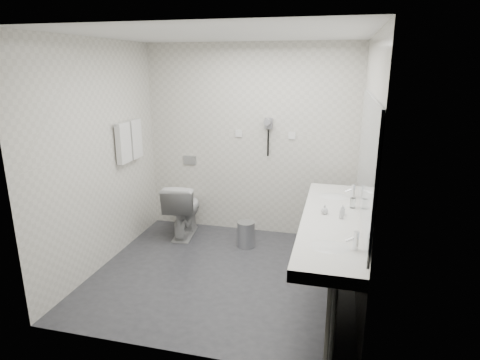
# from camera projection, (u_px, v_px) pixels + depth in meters

# --- Properties ---
(floor) EXTENTS (2.80, 2.80, 0.00)m
(floor) POSITION_uv_depth(u_px,v_px,m) (224.00, 274.00, 4.47)
(floor) COLOR #2C2D32
(floor) RESTS_ON ground
(ceiling) EXTENTS (2.80, 2.80, 0.00)m
(ceiling) POSITION_uv_depth(u_px,v_px,m) (221.00, 34.00, 3.78)
(ceiling) COLOR silver
(ceiling) RESTS_ON wall_back
(wall_back) EXTENTS (2.80, 0.00, 2.80)m
(wall_back) POSITION_uv_depth(u_px,v_px,m) (250.00, 141.00, 5.34)
(wall_back) COLOR silver
(wall_back) RESTS_ON floor
(wall_front) EXTENTS (2.80, 0.00, 2.80)m
(wall_front) POSITION_uv_depth(u_px,v_px,m) (171.00, 206.00, 2.91)
(wall_front) COLOR silver
(wall_front) RESTS_ON floor
(wall_left) EXTENTS (0.00, 2.60, 2.60)m
(wall_left) POSITION_uv_depth(u_px,v_px,m) (100.00, 157.00, 4.45)
(wall_left) COLOR silver
(wall_left) RESTS_ON floor
(wall_right) EXTENTS (0.00, 2.60, 2.60)m
(wall_right) POSITION_uv_depth(u_px,v_px,m) (365.00, 173.00, 3.80)
(wall_right) COLOR silver
(wall_right) RESTS_ON floor
(vanity_counter) EXTENTS (0.55, 2.20, 0.10)m
(vanity_counter) POSITION_uv_depth(u_px,v_px,m) (332.00, 223.00, 3.80)
(vanity_counter) COLOR white
(vanity_counter) RESTS_ON floor
(vanity_panel) EXTENTS (0.03, 2.15, 0.75)m
(vanity_panel) POSITION_uv_depth(u_px,v_px,m) (332.00, 264.00, 3.91)
(vanity_panel) COLOR gray
(vanity_panel) RESTS_ON floor
(vanity_post_near) EXTENTS (0.06, 0.06, 0.75)m
(vanity_post_near) POSITION_uv_depth(u_px,v_px,m) (331.00, 330.00, 2.93)
(vanity_post_near) COLOR silver
(vanity_post_near) RESTS_ON floor
(vanity_post_far) EXTENTS (0.06, 0.06, 0.75)m
(vanity_post_far) POSITION_uv_depth(u_px,v_px,m) (337.00, 224.00, 4.87)
(vanity_post_far) COLOR silver
(vanity_post_far) RESTS_ON floor
(mirror) EXTENTS (0.02, 2.20, 1.05)m
(mirror) POSITION_uv_depth(u_px,v_px,m) (366.00, 156.00, 3.56)
(mirror) COLOR #B2BCC6
(mirror) RESTS_ON wall_right
(basin_near) EXTENTS (0.40, 0.31, 0.05)m
(basin_near) POSITION_uv_depth(u_px,v_px,m) (329.00, 249.00, 3.18)
(basin_near) COLOR white
(basin_near) RESTS_ON vanity_counter
(basin_far) EXTENTS (0.40, 0.31, 0.05)m
(basin_far) POSITION_uv_depth(u_px,v_px,m) (334.00, 198.00, 4.40)
(basin_far) COLOR white
(basin_far) RESTS_ON vanity_counter
(faucet_near) EXTENTS (0.04, 0.04, 0.15)m
(faucet_near) POSITION_uv_depth(u_px,v_px,m) (356.00, 241.00, 3.11)
(faucet_near) COLOR silver
(faucet_near) RESTS_ON vanity_counter
(faucet_far) EXTENTS (0.04, 0.04, 0.15)m
(faucet_far) POSITION_uv_depth(u_px,v_px,m) (353.00, 191.00, 4.33)
(faucet_far) COLOR silver
(faucet_far) RESTS_ON vanity_counter
(soap_bottle_a) EXTENTS (0.05, 0.05, 0.11)m
(soap_bottle_a) POSITION_uv_depth(u_px,v_px,m) (343.00, 210.00, 3.84)
(soap_bottle_a) COLOR white
(soap_bottle_a) RESTS_ON vanity_counter
(soap_bottle_b) EXTENTS (0.09, 0.09, 0.09)m
(soap_bottle_b) POSITION_uv_depth(u_px,v_px,m) (325.00, 209.00, 3.87)
(soap_bottle_b) COLOR white
(soap_bottle_b) RESTS_ON vanity_counter
(soap_bottle_c) EXTENTS (0.06, 0.06, 0.12)m
(soap_bottle_c) POSITION_uv_depth(u_px,v_px,m) (341.00, 212.00, 3.75)
(soap_bottle_c) COLOR white
(soap_bottle_c) RESTS_ON vanity_counter
(glass_left) EXTENTS (0.07, 0.07, 0.10)m
(glass_left) POSITION_uv_depth(u_px,v_px,m) (353.00, 203.00, 4.03)
(glass_left) COLOR silver
(glass_left) RESTS_ON vanity_counter
(toilet) EXTENTS (0.50, 0.77, 0.74)m
(toilet) POSITION_uv_depth(u_px,v_px,m) (183.00, 209.00, 5.41)
(toilet) COLOR white
(toilet) RESTS_ON floor
(flush_plate) EXTENTS (0.18, 0.02, 0.12)m
(flush_plate) POSITION_uv_depth(u_px,v_px,m) (190.00, 160.00, 5.60)
(flush_plate) COLOR #B2B5BA
(flush_plate) RESTS_ON wall_back
(pedal_bin) EXTENTS (0.28, 0.28, 0.31)m
(pedal_bin) POSITION_uv_depth(u_px,v_px,m) (246.00, 235.00, 5.11)
(pedal_bin) COLOR #B2B5BA
(pedal_bin) RESTS_ON floor
(bin_lid) EXTENTS (0.22, 0.22, 0.02)m
(bin_lid) POSITION_uv_depth(u_px,v_px,m) (246.00, 223.00, 5.07)
(bin_lid) COLOR #B2B5BA
(bin_lid) RESTS_ON pedal_bin
(towel_rail) EXTENTS (0.02, 0.62, 0.02)m
(towel_rail) POSITION_uv_depth(u_px,v_px,m) (127.00, 123.00, 4.87)
(towel_rail) COLOR silver
(towel_rail) RESTS_ON wall_left
(towel_near) EXTENTS (0.07, 0.24, 0.48)m
(towel_near) POSITION_uv_depth(u_px,v_px,m) (123.00, 143.00, 4.79)
(towel_near) COLOR silver
(towel_near) RESTS_ON towel_rail
(towel_far) EXTENTS (0.07, 0.24, 0.48)m
(towel_far) POSITION_uv_depth(u_px,v_px,m) (135.00, 139.00, 5.06)
(towel_far) COLOR silver
(towel_far) RESTS_ON towel_rail
(dryer_cradle) EXTENTS (0.10, 0.04, 0.14)m
(dryer_cradle) POSITION_uv_depth(u_px,v_px,m) (269.00, 123.00, 5.18)
(dryer_cradle) COLOR gray
(dryer_cradle) RESTS_ON wall_back
(dryer_barrel) EXTENTS (0.08, 0.14, 0.08)m
(dryer_barrel) POSITION_uv_depth(u_px,v_px,m) (268.00, 122.00, 5.11)
(dryer_barrel) COLOR gray
(dryer_barrel) RESTS_ON dryer_cradle
(dryer_cord) EXTENTS (0.02, 0.02, 0.35)m
(dryer_cord) POSITION_uv_depth(u_px,v_px,m) (268.00, 143.00, 5.24)
(dryer_cord) COLOR black
(dryer_cord) RESTS_ON dryer_cradle
(switch_plate_a) EXTENTS (0.09, 0.02, 0.09)m
(switch_plate_a) POSITION_uv_depth(u_px,v_px,m) (239.00, 133.00, 5.33)
(switch_plate_a) COLOR white
(switch_plate_a) RESTS_ON wall_back
(switch_plate_b) EXTENTS (0.09, 0.02, 0.09)m
(switch_plate_b) POSITION_uv_depth(u_px,v_px,m) (292.00, 136.00, 5.17)
(switch_plate_b) COLOR white
(switch_plate_b) RESTS_ON wall_back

